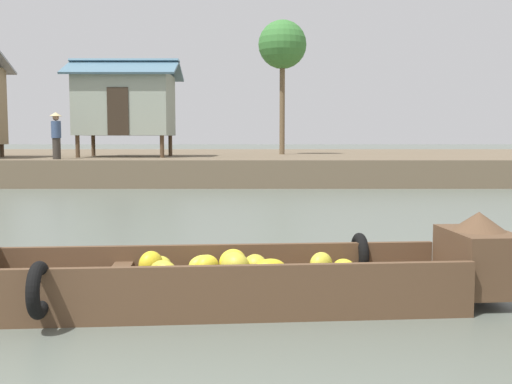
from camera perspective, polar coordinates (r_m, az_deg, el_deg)
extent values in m
plane|color=#596056|center=(12.56, -6.92, -2.83)|extent=(300.00, 300.00, 0.00)
cube|color=brown|center=(30.62, -2.76, 2.76)|extent=(160.00, 20.00, 0.97)
cube|color=brown|center=(6.35, -3.25, -10.10)|extent=(4.92, 1.58, 0.12)
cube|color=brown|center=(6.83, -3.37, -6.67)|extent=(4.83, 0.47, 0.42)
cube|color=brown|center=(5.74, -3.14, -8.94)|extent=(4.83, 0.47, 0.42)
cube|color=brown|center=(6.88, 20.12, -6.01)|extent=(0.67, 1.06, 0.63)
cone|color=brown|center=(6.81, 20.23, -2.58)|extent=(0.60, 0.60, 0.20)
cube|color=brown|center=(6.35, -12.71, -7.51)|extent=(0.29, 1.09, 0.05)
torus|color=black|center=(7.16, 9.78, -5.85)|extent=(0.16, 0.53, 0.52)
torus|color=black|center=(5.81, -19.51, -8.64)|extent=(0.16, 0.53, 0.52)
ellipsoid|color=yellow|center=(5.95, -7.64, -8.46)|extent=(0.35, 0.24, 0.18)
ellipsoid|color=yellow|center=(6.46, -4.88, -6.81)|extent=(0.37, 0.34, 0.21)
ellipsoid|color=gold|center=(6.00, -8.53, -7.61)|extent=(0.39, 0.36, 0.28)
ellipsoid|color=yellow|center=(6.35, 11.31, -7.92)|extent=(0.35, 0.34, 0.21)
ellipsoid|color=gold|center=(6.08, -1.85, -6.92)|extent=(0.39, 0.39, 0.27)
ellipsoid|color=yellow|center=(6.42, -8.84, -6.92)|extent=(0.33, 0.32, 0.23)
ellipsoid|color=yellow|center=(6.55, 6.23, -6.70)|extent=(0.35, 0.35, 0.25)
ellipsoid|color=yellow|center=(6.34, 11.70, -7.83)|extent=(0.30, 0.33, 0.21)
ellipsoid|color=yellow|center=(6.76, 8.34, -7.01)|extent=(0.32, 0.31, 0.19)
ellipsoid|color=gold|center=(6.18, 0.05, -6.89)|extent=(0.34, 0.34, 0.23)
ellipsoid|color=yellow|center=(6.34, -9.68, -6.68)|extent=(0.34, 0.34, 0.27)
ellipsoid|color=yellow|center=(6.32, -4.43, -6.89)|extent=(0.31, 0.31, 0.22)
ellipsoid|color=yellow|center=(6.11, 1.45, -7.27)|extent=(0.38, 0.28, 0.22)
ellipsoid|color=yellow|center=(6.51, -4.46, -6.74)|extent=(0.28, 0.34, 0.20)
ellipsoid|color=yellow|center=(6.47, -2.06, -6.54)|extent=(0.39, 0.38, 0.27)
cylinder|color=#4C3826|center=(26.40, -22.53, 3.60)|extent=(0.16, 0.16, 0.50)
cylinder|color=#4C3826|center=(24.33, -16.21, 4.11)|extent=(0.16, 0.16, 0.85)
cylinder|color=#4C3826|center=(23.63, -8.65, 4.23)|extent=(0.16, 0.16, 0.85)
cylinder|color=#4C3826|center=(26.51, -14.84, 4.20)|extent=(0.16, 0.16, 0.85)
cylinder|color=#4C3826|center=(25.86, -7.89, 4.31)|extent=(0.16, 0.16, 0.85)
cube|color=gray|center=(25.06, -11.99, 7.96)|extent=(3.63, 2.66, 2.42)
cube|color=#2D2319|center=(23.73, -12.67, 7.37)|extent=(0.80, 0.04, 1.80)
cube|color=slate|center=(24.53, -12.39, 11.37)|extent=(4.33, 1.83, 0.75)
cube|color=slate|center=(25.82, -11.74, 11.06)|extent=(4.33, 1.83, 0.75)
cylinder|color=brown|center=(28.23, 2.59, 8.20)|extent=(0.24, 0.24, 4.59)
sphere|color=#387533|center=(28.50, 2.61, 13.62)|extent=(2.19, 2.19, 2.19)
cylinder|color=#332D28|center=(22.81, -18.01, 3.88)|extent=(0.28, 0.28, 0.75)
cylinder|color=#384C70|center=(22.81, -18.06, 5.57)|extent=(0.34, 0.34, 0.60)
sphere|color=#9E7556|center=(22.82, -18.09, 6.63)|extent=(0.22, 0.22, 0.22)
cone|color=tan|center=(22.82, -18.10, 6.93)|extent=(0.44, 0.44, 0.14)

